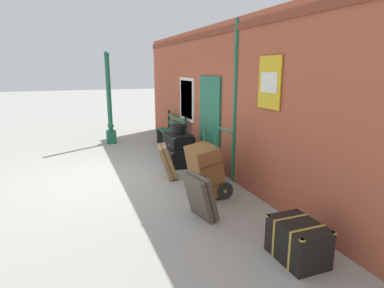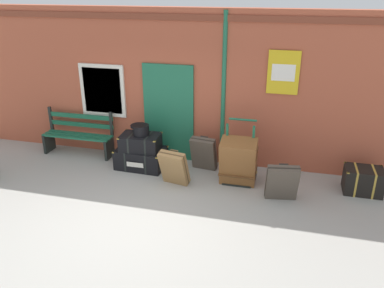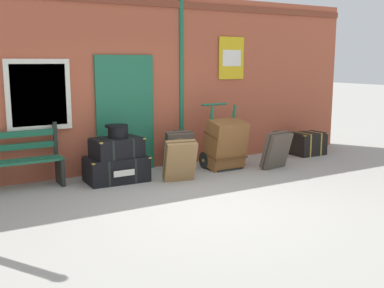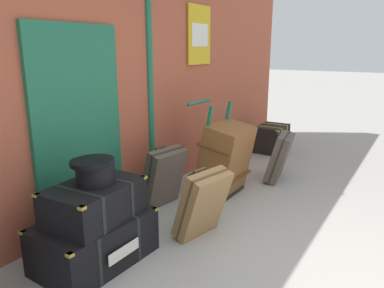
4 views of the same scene
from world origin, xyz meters
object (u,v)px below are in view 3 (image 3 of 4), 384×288
object	(u,v)px
steamer_trunk_base	(116,169)
suitcase_oxblood	(178,150)
round_hatbox	(118,130)
large_brown_trunk	(226,144)
porters_trolley	(220,153)
steamer_trunk_middle	(117,147)
platform_bench	(9,162)
suitcase_cream	(276,150)
suitcase_umber	(180,161)
corner_trunk	(308,144)

from	to	relation	value
steamer_trunk_base	suitcase_oxblood	distance (m)	1.33
round_hatbox	large_brown_trunk	world-z (taller)	round_hatbox
steamer_trunk_base	porters_trolley	size ratio (longest dim) A/B	0.86
steamer_trunk_middle	platform_bench	bearing A→B (deg)	167.65
round_hatbox	suitcase_cream	xyz separation A→B (m)	(2.90, -0.63, -0.51)
steamer_trunk_base	large_brown_trunk	distance (m)	2.11
large_brown_trunk	suitcase_oxblood	xyz separation A→B (m)	(-0.78, 0.42, -0.11)
porters_trolley	suitcase_cream	world-z (taller)	porters_trolley
steamer_trunk_base	steamer_trunk_middle	xyz separation A→B (m)	(0.01, -0.02, 0.37)
large_brown_trunk	suitcase_oxblood	size ratio (longest dim) A/B	1.28
platform_bench	large_brown_trunk	world-z (taller)	platform_bench
round_hatbox	steamer_trunk_middle	bearing A→B (deg)	174.47
platform_bench	suitcase_umber	bearing A→B (deg)	-19.84
platform_bench	large_brown_trunk	bearing A→B (deg)	-8.42
round_hatbox	suitcase_umber	size ratio (longest dim) A/B	0.53
platform_bench	suitcase_umber	world-z (taller)	platform_bench
porters_trolley	large_brown_trunk	world-z (taller)	porters_trolley
platform_bench	porters_trolley	xyz separation A→B (m)	(3.71, -0.38, -0.17)
steamer_trunk_middle	corner_trunk	bearing A→B (deg)	0.48
corner_trunk	porters_trolley	bearing A→B (deg)	-178.66
round_hatbox	platform_bench	bearing A→B (deg)	167.75
large_brown_trunk	round_hatbox	bearing A→B (deg)	174.75
platform_bench	corner_trunk	world-z (taller)	platform_bench
steamer_trunk_middle	corner_trunk	size ratio (longest dim) A/B	1.21
steamer_trunk_middle	corner_trunk	xyz separation A→B (m)	(4.38, 0.04, -0.34)
platform_bench	porters_trolley	bearing A→B (deg)	-5.78
large_brown_trunk	suitcase_cream	size ratio (longest dim) A/B	1.33
platform_bench	steamer_trunk_middle	bearing A→B (deg)	-12.35
large_brown_trunk	suitcase_cream	distance (m)	0.96
porters_trolley	large_brown_trunk	distance (m)	0.27
round_hatbox	corner_trunk	bearing A→B (deg)	0.51
round_hatbox	suitcase_oxblood	bearing A→B (deg)	10.51
large_brown_trunk	suitcase_oxblood	bearing A→B (deg)	151.28
steamer_trunk_middle	porters_trolley	bearing A→B (deg)	-0.48
platform_bench	large_brown_trunk	size ratio (longest dim) A/B	1.69
steamer_trunk_base	suitcase_umber	distance (m)	1.08
steamer_trunk_middle	steamer_trunk_base	bearing A→B (deg)	118.71
suitcase_oxblood	corner_trunk	bearing A→B (deg)	-3.66
steamer_trunk_base	porters_trolley	world-z (taller)	porters_trolley
porters_trolley	suitcase_oxblood	distance (m)	0.82
steamer_trunk_base	platform_bench	bearing A→B (deg)	168.23
steamer_trunk_middle	suitcase_umber	distance (m)	1.07
platform_bench	steamer_trunk_middle	size ratio (longest dim) A/B	1.90
porters_trolley	suitcase_umber	xyz separation A→B (m)	(-1.18, -0.54, 0.09)
porters_trolley	suitcase_oxblood	bearing A→B (deg)	162.04
steamer_trunk_base	suitcase_cream	world-z (taller)	suitcase_cream
suitcase_cream	corner_trunk	size ratio (longest dim) A/B	1.03
steamer_trunk_middle	round_hatbox	bearing A→B (deg)	-5.53
steamer_trunk_base	large_brown_trunk	size ratio (longest dim) A/B	1.09
steamer_trunk_middle	suitcase_oxblood	xyz separation A→B (m)	(1.30, 0.23, -0.21)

